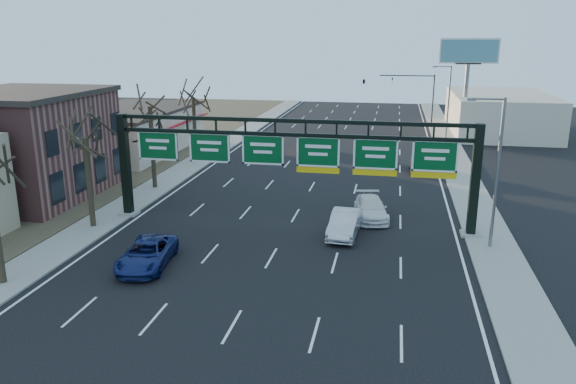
% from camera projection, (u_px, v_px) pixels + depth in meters
% --- Properties ---
extents(ground, '(160.00, 160.00, 0.00)m').
position_uv_depth(ground, '(263.00, 272.00, 30.37)').
color(ground, black).
rests_on(ground, ground).
extents(sidewalk_left, '(3.00, 120.00, 0.12)m').
position_uv_depth(sidewalk_left, '(177.00, 174.00, 51.57)').
color(sidewalk_left, gray).
rests_on(sidewalk_left, ground).
extents(sidewalk_right, '(3.00, 120.00, 0.12)m').
position_uv_depth(sidewalk_right, '(466.00, 187.00, 46.97)').
color(sidewalk_right, gray).
rests_on(sidewalk_right, ground).
extents(dirt_strip_left, '(21.00, 120.00, 0.06)m').
position_uv_depth(dirt_strip_left, '(57.00, 168.00, 53.78)').
color(dirt_strip_left, '#473D2B').
rests_on(dirt_strip_left, ground).
extents(lane_markings, '(21.60, 120.00, 0.01)m').
position_uv_depth(lane_markings, '(315.00, 181.00, 49.28)').
color(lane_markings, white).
rests_on(lane_markings, ground).
extents(sign_gantry, '(24.60, 1.20, 7.20)m').
position_uv_depth(sign_gantry, '(293.00, 158.00, 36.66)').
color(sign_gantry, black).
rests_on(sign_gantry, ground).
extents(brick_block, '(10.40, 12.40, 8.30)m').
position_uv_depth(brick_block, '(25.00, 145.00, 43.52)').
color(brick_block, brown).
rests_on(brick_block, ground).
extents(cream_strip, '(10.90, 18.40, 4.70)m').
position_uv_depth(cream_strip, '(132.00, 130.00, 61.03)').
color(cream_strip, beige).
rests_on(cream_strip, ground).
extents(building_right_distant, '(12.00, 20.00, 5.00)m').
position_uv_depth(building_right_distant, '(499.00, 113.00, 73.38)').
color(building_right_distant, beige).
rests_on(building_right_distant, ground).
extents(tree_gantry, '(3.60, 3.60, 8.48)m').
position_uv_depth(tree_gantry, '(83.00, 121.00, 35.48)').
color(tree_gantry, '#32281C').
rests_on(tree_gantry, sidewalk_left).
extents(tree_mid, '(3.60, 3.60, 9.24)m').
position_uv_depth(tree_mid, '(149.00, 93.00, 44.74)').
color(tree_mid, '#32281C').
rests_on(tree_mid, sidewalk_left).
extents(tree_far, '(3.60, 3.60, 8.86)m').
position_uv_depth(tree_far, '(193.00, 87.00, 54.29)').
color(tree_far, '#32281C').
rests_on(tree_far, sidewalk_left).
extents(streetlight_near, '(2.15, 0.22, 9.00)m').
position_uv_depth(streetlight_near, '(496.00, 166.00, 32.43)').
color(streetlight_near, slate).
rests_on(streetlight_near, sidewalk_right).
extents(streetlight_far, '(2.15, 0.22, 9.00)m').
position_uv_depth(streetlight_far, '(447.00, 100.00, 64.58)').
color(streetlight_far, slate).
rests_on(streetlight_far, sidewalk_right).
extents(billboard_right, '(7.00, 0.50, 12.00)m').
position_uv_depth(billboard_right, '(468.00, 63.00, 67.76)').
color(billboard_right, slate).
rests_on(billboard_right, ground).
extents(traffic_signal_mast, '(10.16, 0.54, 7.00)m').
position_uv_depth(traffic_signal_mast, '(390.00, 85.00, 79.87)').
color(traffic_signal_mast, black).
rests_on(traffic_signal_mast, ground).
extents(car_blue_suv, '(2.98, 5.46, 1.45)m').
position_uv_depth(car_blue_suv, '(147.00, 254.00, 30.96)').
color(car_blue_suv, navy).
rests_on(car_blue_suv, ground).
extents(car_silver_sedan, '(1.94, 4.91, 1.59)m').
position_uv_depth(car_silver_sedan, '(345.00, 223.00, 35.70)').
color(car_silver_sedan, '#B7B6BB').
rests_on(car_silver_sedan, ground).
extents(car_white_wagon, '(2.87, 5.28, 1.45)m').
position_uv_depth(car_white_wagon, '(371.00, 208.00, 39.03)').
color(car_white_wagon, white).
rests_on(car_white_wagon, ground).
extents(car_grey_far, '(1.75, 4.31, 1.47)m').
position_uv_depth(car_grey_far, '(419.00, 164.00, 52.26)').
color(car_grey_far, '#3F4244').
rests_on(car_grey_far, ground).
extents(car_silver_distant, '(1.79, 4.33, 1.39)m').
position_uv_depth(car_silver_distant, '(305.00, 145.00, 61.77)').
color(car_silver_distant, '#BCBBC1').
rests_on(car_silver_distant, ground).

